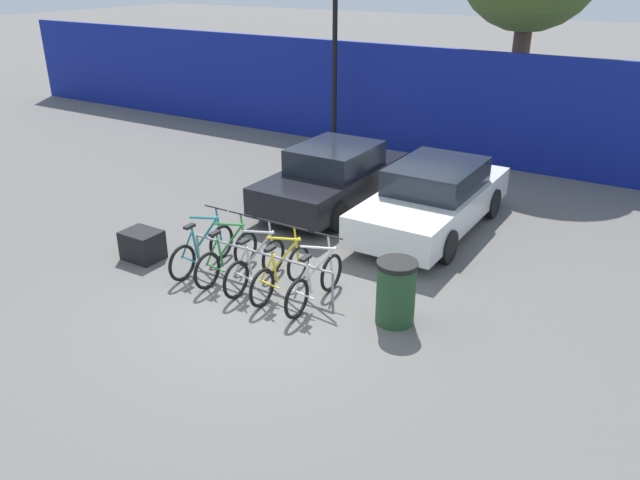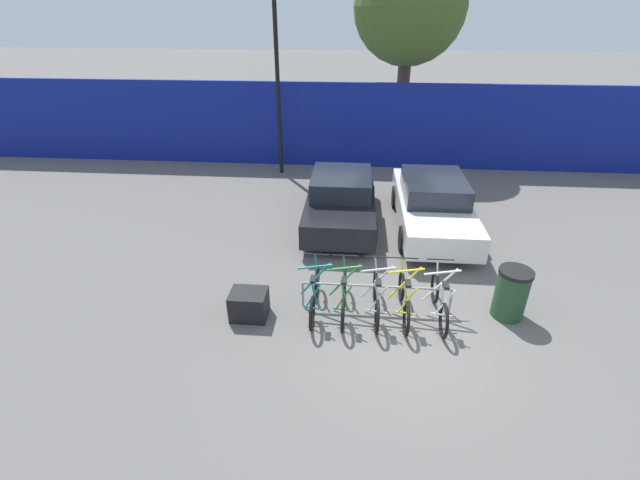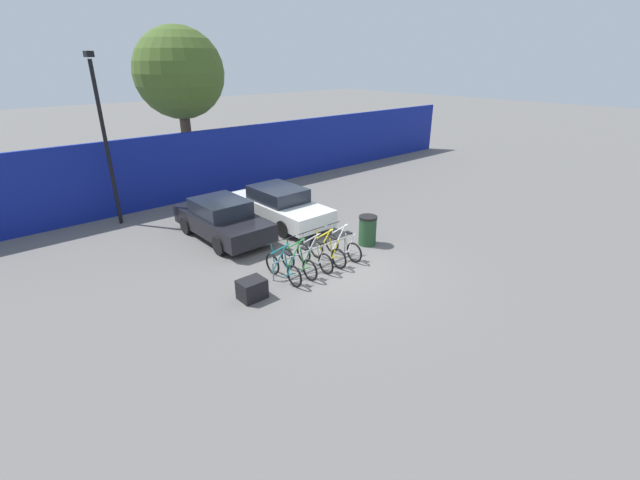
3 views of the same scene
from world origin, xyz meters
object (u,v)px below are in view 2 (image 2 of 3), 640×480
object	(u,v)px
tree_behind_hoarding	(410,8)
bicycle_white	(439,301)
bicycle_yellow	(404,299)
cargo_crate	(249,304)
car_white	(433,204)
bike_rack	(376,289)
bicycle_green	(344,296)
bicycle_silver	(376,298)
lamp_post	(277,72)
trash_bin	(511,293)
car_black	(341,199)
bicycle_teal	(315,295)

from	to	relation	value
tree_behind_hoarding	bicycle_white	bearing A→B (deg)	-90.16
bicycle_yellow	cargo_crate	bearing A→B (deg)	-171.26
car_white	cargo_crate	bearing A→B (deg)	-133.87
bike_rack	bicycle_green	size ratio (longest dim) A/B	1.72
cargo_crate	bicycle_silver	bearing A→B (deg)	6.42
lamp_post	trash_bin	distance (m)	10.11
trash_bin	cargo_crate	world-z (taller)	trash_bin
bicycle_white	lamp_post	size ratio (longest dim) A/B	0.28
bicycle_green	car_black	bearing A→B (deg)	89.42
tree_behind_hoarding	car_black	bearing A→B (deg)	-107.19
bicycle_yellow	lamp_post	size ratio (longest dim) A/B	0.28
bicycle_silver	bicycle_yellow	size ratio (longest dim) A/B	1.00
bicycle_green	bicycle_white	bearing A→B (deg)	-3.76
bicycle_teal	bicycle_white	xyz separation A→B (m)	(2.40, 0.00, 0.00)
bike_rack	bicycle_white	xyz separation A→B (m)	(1.20, -0.15, -0.10)
bike_rack	lamp_post	xyz separation A→B (m)	(-3.16, 7.83, 2.98)
bicycle_yellow	bicycle_white	xyz separation A→B (m)	(0.67, 0.00, 0.00)
bicycle_silver	bicycle_yellow	world-z (taller)	same
car_white	cargo_crate	size ratio (longest dim) A/B	6.55
bicycle_yellow	trash_bin	world-z (taller)	bicycle_yellow
car_black	lamp_post	bearing A→B (deg)	120.40
bicycle_teal	cargo_crate	bearing A→B (deg)	-166.15
bicycle_silver	trash_bin	xyz separation A→B (m)	(2.56, 0.17, 0.14)
bicycle_yellow	car_white	distance (m)	4.10
tree_behind_hoarding	bicycle_teal	bearing A→B (deg)	-102.71
bicycle_yellow	bicycle_white	size ratio (longest dim) A/B	1.00
lamp_post	bicycle_yellow	bearing A→B (deg)	-65.15
bicycle_green	car_white	xyz separation A→B (m)	(2.24, 3.94, 0.32)
car_white	lamp_post	bearing A→B (deg)	139.83
bike_rack	cargo_crate	world-z (taller)	bike_rack
bicycle_silver	car_black	bearing A→B (deg)	103.93
bicycle_green	cargo_crate	world-z (taller)	bicycle_green
car_black	cargo_crate	bearing A→B (deg)	-110.31
cargo_crate	bicycle_white	bearing A→B (deg)	4.31
bicycle_white	tree_behind_hoarding	size ratio (longest dim) A/B	0.23
bicycle_silver	lamp_post	world-z (taller)	lamp_post
bicycle_silver	lamp_post	size ratio (longest dim) A/B	0.28
bicycle_white	trash_bin	distance (m)	1.38
trash_bin	tree_behind_hoarding	distance (m)	11.71
bicycle_green	car_black	world-z (taller)	car_black
bike_rack	car_black	bearing A→B (deg)	102.40
bicycle_green	trash_bin	bearing A→B (deg)	-0.71
bicycle_green	car_white	bearing A→B (deg)	56.68
bicycle_yellow	tree_behind_hoarding	world-z (taller)	tree_behind_hoarding
cargo_crate	tree_behind_hoarding	xyz separation A→B (m)	(3.68, 11.05, 5.03)
bike_rack	bicycle_yellow	distance (m)	0.56
bicycle_white	tree_behind_hoarding	bearing A→B (deg)	90.44
bicycle_green	bicycle_yellow	distance (m)	1.16
cargo_crate	tree_behind_hoarding	size ratio (longest dim) A/B	0.10
bicycle_white	cargo_crate	xyz separation A→B (m)	(-3.65, -0.28, -0.10)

